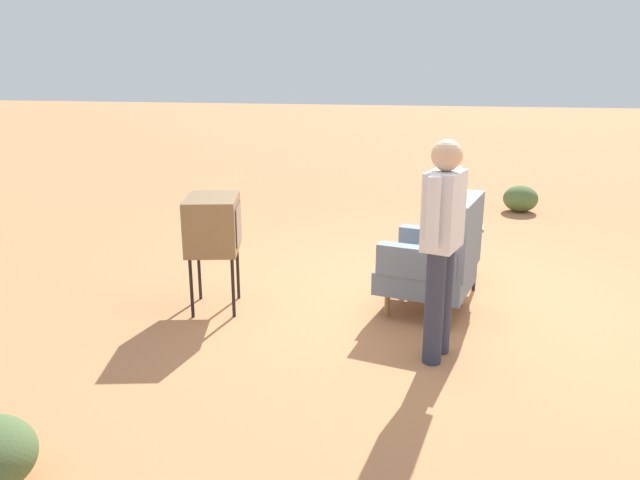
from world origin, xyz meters
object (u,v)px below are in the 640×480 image
object	(u,v)px
soda_can_blue	(478,219)
flower_vase	(462,208)
armchair	(438,259)
person_standing	(442,238)
bottle_tall_amber	(436,207)
tv_on_stand	(213,225)
side_table	(453,230)

from	to	relation	value
soda_can_blue	flower_vase	xyz separation A→B (m)	(-0.08, -0.16, 0.09)
armchair	flower_vase	xyz separation A→B (m)	(-0.80, 0.19, 0.29)
armchair	person_standing	bearing A→B (deg)	1.79
armchair	flower_vase	size ratio (longest dim) A/B	4.00
soda_can_blue	person_standing	bearing A→B (deg)	-11.19
bottle_tall_amber	tv_on_stand	bearing A→B (deg)	-59.77
tv_on_stand	bottle_tall_amber	world-z (taller)	tv_on_stand
side_table	armchair	bearing A→B (deg)	-8.27
tv_on_stand	bottle_tall_amber	bearing A→B (deg)	120.23
tv_on_stand	soda_can_blue	bearing A→B (deg)	113.98
soda_can_blue	flower_vase	size ratio (longest dim) A/B	0.46
soda_can_blue	bottle_tall_amber	xyz separation A→B (m)	(-0.08, -0.40, 0.09)
armchair	person_standing	world-z (taller)	person_standing
side_table	tv_on_stand	xyz separation A→B (m)	(1.16, -2.08, 0.24)
side_table	soda_can_blue	distance (m)	0.30
side_table	person_standing	distance (m)	1.79
side_table	tv_on_stand	bearing A→B (deg)	-60.82
tv_on_stand	bottle_tall_amber	xyz separation A→B (m)	(-1.11, 1.90, 0.01)
side_table	flower_vase	xyz separation A→B (m)	(0.06, 0.07, 0.24)
armchair	soda_can_blue	world-z (taller)	armchair
armchair	tv_on_stand	size ratio (longest dim) A/B	1.03
side_table	tv_on_stand	size ratio (longest dim) A/B	0.62
bottle_tall_amber	soda_can_blue	bearing A→B (deg)	78.05
soda_can_blue	armchair	bearing A→B (deg)	-25.73
person_standing	bottle_tall_amber	size ratio (longest dim) A/B	5.47
person_standing	soda_can_blue	xyz separation A→B (m)	(-1.61, 0.32, -0.24)
side_table	bottle_tall_amber	world-z (taller)	bottle_tall_amber
person_standing	tv_on_stand	bearing A→B (deg)	-106.37
bottle_tall_amber	flower_vase	world-z (taller)	bottle_tall_amber
bottle_tall_amber	armchair	bearing A→B (deg)	3.86
armchair	side_table	distance (m)	0.86
person_standing	side_table	bearing A→B (deg)	176.83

